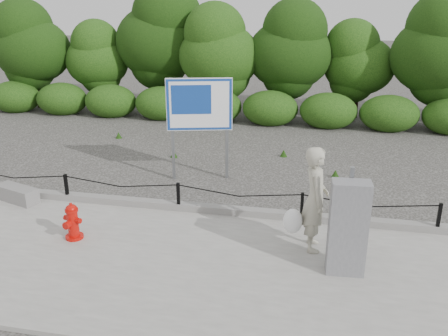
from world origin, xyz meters
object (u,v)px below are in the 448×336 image
at_px(advertising_sign, 199,109).
at_px(concrete_block, 17,194).
at_px(pedestrian, 314,201).
at_px(fire_hydrant, 73,222).
at_px(utility_cabinet, 348,228).

bearing_deg(advertising_sign, concrete_block, -161.44).
bearing_deg(advertising_sign, pedestrian, -62.61).
relative_size(fire_hydrant, pedestrian, 0.38).
height_order(fire_hydrant, concrete_block, fire_hydrant).
bearing_deg(fire_hydrant, utility_cabinet, 12.25).
height_order(concrete_block, advertising_sign, advertising_sign).
xyz_separation_m(concrete_block, advertising_sign, (3.48, 2.29, 1.51)).
xyz_separation_m(pedestrian, concrete_block, (-6.26, 0.78, -0.74)).
distance_m(utility_cabinet, advertising_sign, 5.08).
bearing_deg(pedestrian, advertising_sign, 34.28).
relative_size(concrete_block, advertising_sign, 0.41).
height_order(utility_cabinet, advertising_sign, advertising_sign).
relative_size(pedestrian, utility_cabinet, 1.09).
relative_size(utility_cabinet, advertising_sign, 0.69).
relative_size(pedestrian, concrete_block, 1.81).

